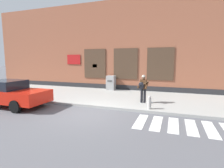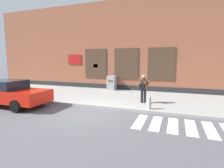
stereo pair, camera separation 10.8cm
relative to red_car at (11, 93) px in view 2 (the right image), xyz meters
name	(u,v)px [view 2 (the right image)]	position (x,y,z in m)	size (l,w,h in m)	color
ground_plane	(88,114)	(5.03, 0.16, -0.77)	(160.00, 160.00, 0.00)	#56565B
sidewalk	(115,97)	(5.03, 4.22, -0.70)	(28.00, 5.88, 0.14)	#9E9E99
building_backdrop	(132,48)	(5.03, 9.15, 3.12)	(28.00, 4.06, 7.78)	#99563D
crosswalk	(200,129)	(10.09, -0.02, -0.76)	(5.20, 1.90, 0.01)	silver
red_car	(11,93)	(0.00, 0.00, 0.00)	(4.61, 2.01, 1.53)	red
busker	(143,87)	(7.29, 2.89, 0.32)	(0.72, 0.59, 1.67)	black
utility_box	(112,83)	(3.87, 6.71, -0.01)	(0.71, 0.67, 1.23)	#9E9E9E
fire_hydrant	(149,103)	(7.84, 1.63, -0.28)	(0.38, 0.20, 0.70)	#B2ADA8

